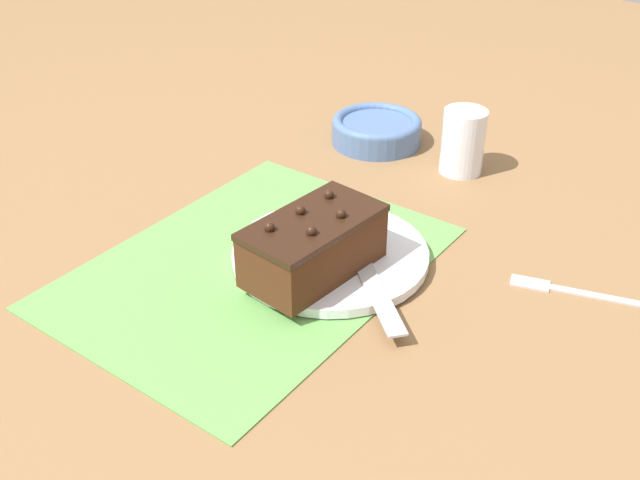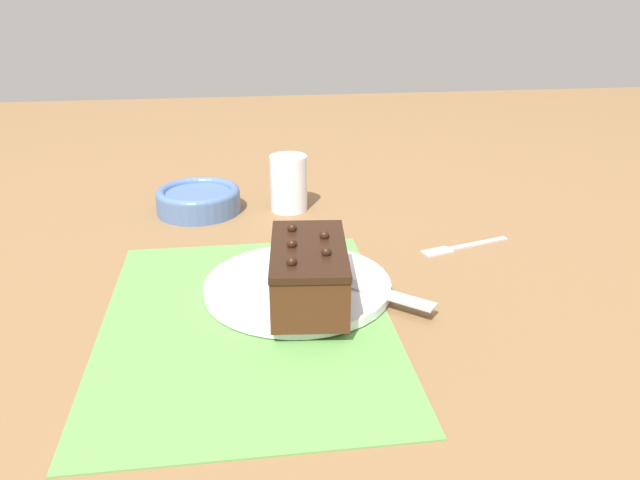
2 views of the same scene
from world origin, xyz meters
The scene contains 8 objects.
ground_plane centered at (0.00, 0.00, 0.00)m, with size 3.00×3.00×0.00m, color olive.
placemat_woven centered at (0.00, 0.00, 0.00)m, with size 0.46×0.34×0.00m, color #609E4C.
cake_plate centered at (0.07, -0.07, 0.01)m, with size 0.24×0.24×0.01m.
chocolate_cake centered at (0.02, -0.08, 0.05)m, with size 0.18×0.11×0.08m.
serving_knife centered at (0.07, -0.10, 0.02)m, with size 0.16×0.19×0.01m.
drinking_glass centered at (0.38, -0.08, 0.05)m, with size 0.06×0.06×0.10m.
small_bowl centered at (0.39, 0.07, 0.02)m, with size 0.14×0.14×0.04m.
dessert_fork centered at (0.18, -0.32, 0.00)m, with size 0.06×0.15×0.01m.
Camera 1 is at (-0.56, -0.51, 0.52)m, focal length 42.00 mm.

